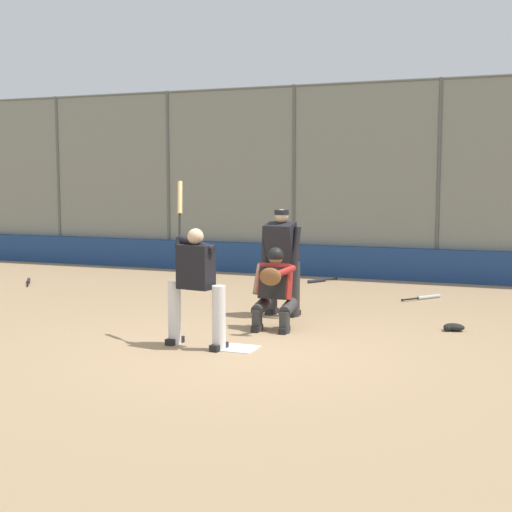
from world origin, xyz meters
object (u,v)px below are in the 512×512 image
(batter_at_plate, at_px, (195,283))
(spare_bat_by_padding, at_px, (319,281))
(spare_bat_third_base_side, at_px, (28,281))
(umpire_home, at_px, (282,259))
(catcher_behind_plate, at_px, (274,288))
(spare_bat_near_backstop, at_px, (426,297))
(fielding_glove_on_dirt, at_px, (453,327))

(batter_at_plate, bearing_deg, spare_bat_by_padding, -80.54)
(spare_bat_third_base_side, bearing_deg, umpire_home, -140.58)
(catcher_behind_plate, relative_size, spare_bat_near_backstop, 1.57)
(spare_bat_by_padding, bearing_deg, spare_bat_near_backstop, 91.16)
(batter_at_plate, relative_size, spare_bat_third_base_side, 2.74)
(umpire_home, relative_size, spare_bat_by_padding, 2.30)
(batter_at_plate, xyz_separation_m, fielding_glove_on_dirt, (-2.92, -2.12, -0.76))
(fielding_glove_on_dirt, bearing_deg, spare_bat_near_backstop, -74.18)
(umpire_home, bearing_deg, batter_at_plate, 88.66)
(umpire_home, height_order, spare_bat_near_backstop, umpire_home)
(spare_bat_by_padding, xyz_separation_m, spare_bat_third_base_side, (5.45, 2.24, 0.00))
(umpire_home, xyz_separation_m, spare_bat_near_backstop, (-1.87, -2.33, -0.84))
(spare_bat_third_base_side, bearing_deg, spare_bat_by_padding, -104.82)
(spare_bat_near_backstop, bearing_deg, batter_at_plate, -167.50)
(batter_at_plate, height_order, catcher_behind_plate, batter_at_plate)
(batter_at_plate, distance_m, spare_bat_third_base_side, 6.75)
(umpire_home, relative_size, fielding_glove_on_dirt, 5.68)
(batter_at_plate, xyz_separation_m, spare_bat_near_backstop, (-2.20, -4.66, -0.78))
(spare_bat_by_padding, xyz_separation_m, fielding_glove_on_dirt, (-3.04, 3.85, 0.02))
(spare_bat_near_backstop, relative_size, spare_bat_third_base_side, 0.97)
(umpire_home, bearing_deg, fielding_glove_on_dirt, -177.57)
(catcher_behind_plate, height_order, fielding_glove_on_dirt, catcher_behind_plate)
(spare_bat_third_base_side, bearing_deg, fielding_glove_on_dirt, -137.88)
(batter_at_plate, distance_m, spare_bat_by_padding, 6.02)
(spare_bat_by_padding, bearing_deg, spare_bat_third_base_side, -36.97)
(batter_at_plate, distance_m, umpire_home, 2.35)
(spare_bat_near_backstop, bearing_deg, umpire_home, 179.13)
(umpire_home, xyz_separation_m, spare_bat_third_base_side, (5.90, -1.41, -0.84))
(catcher_behind_plate, bearing_deg, spare_bat_third_base_side, -24.90)
(spare_bat_near_backstop, distance_m, spare_bat_by_padding, 2.67)
(spare_bat_near_backstop, bearing_deg, spare_bat_by_padding, 98.25)
(batter_at_plate, height_order, spare_bat_near_backstop, batter_at_plate)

